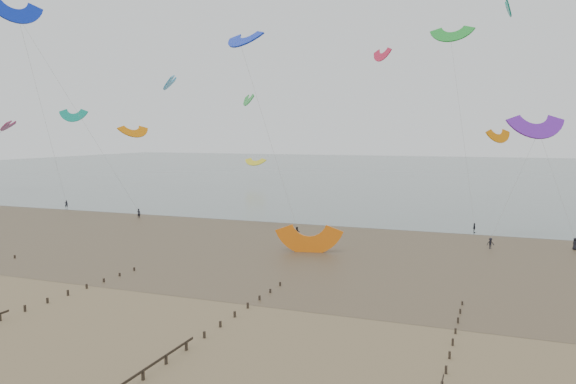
{
  "coord_description": "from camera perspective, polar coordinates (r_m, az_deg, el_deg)",
  "views": [
    {
      "loc": [
        24.92,
        -40.47,
        15.71
      ],
      "look_at": [
        -1.24,
        28.0,
        8.0
      ],
      "focal_mm": 35.0,
      "sensor_mm": 36.0,
      "label": 1
    }
  ],
  "objects": [
    {
      "name": "kitesurfer_lead",
      "position": [
        107.53,
        -14.92,
        -2.11
      ],
      "size": [
        0.69,
        0.48,
        1.82
      ],
      "primitive_type": "imported",
      "rotation": [
        0.0,
        0.0,
        3.21
      ],
      "color": "black",
      "rests_on": "ground"
    },
    {
      "name": "kites_airborne",
      "position": [
        134.85,
        5.84,
        8.35
      ],
      "size": [
        233.21,
        130.99,
        41.33
      ],
      "color": "green",
      "rests_on": "ground"
    },
    {
      "name": "grounded_kite",
      "position": [
        74.63,
        2.14,
        -6.15
      ],
      "size": [
        8.51,
        7.28,
        4.08
      ],
      "primitive_type": null,
      "rotation": [
        1.54,
        0.0,
        0.22
      ],
      "color": "orange",
      "rests_on": "ground"
    },
    {
      "name": "ground",
      "position": [
        50.06,
        -10.41,
        -12.39
      ],
      "size": [
        500.0,
        500.0,
        0.0
      ],
      "primitive_type": "plane",
      "color": "brown",
      "rests_on": "ground"
    },
    {
      "name": "sea_and_shore",
      "position": [
        81.82,
        -0.25,
        -5.06
      ],
      "size": [
        500.0,
        665.0,
        0.03
      ],
      "color": "#475654",
      "rests_on": "ground"
    }
  ]
}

